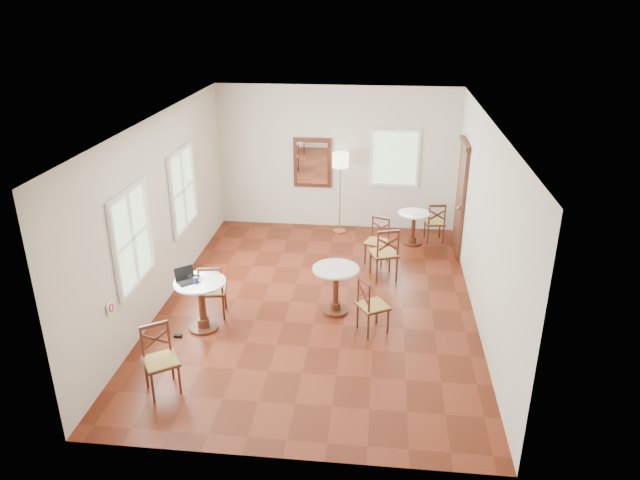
# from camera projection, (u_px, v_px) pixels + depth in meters

# --- Properties ---
(ground) EXTENTS (7.00, 7.00, 0.00)m
(ground) POSITION_uv_depth(u_px,v_px,m) (318.00, 303.00, 9.65)
(ground) COLOR #612110
(ground) RESTS_ON ground
(room_shell) EXTENTS (5.02, 7.02, 3.01)m
(room_shell) POSITION_uv_depth(u_px,v_px,m) (316.00, 188.00, 9.17)
(room_shell) COLOR beige
(room_shell) RESTS_ON ground
(cafe_table_near) EXTENTS (0.76, 0.76, 0.80)m
(cafe_table_near) POSITION_uv_depth(u_px,v_px,m) (201.00, 300.00, 8.73)
(cafe_table_near) COLOR #492012
(cafe_table_near) RESTS_ON ground
(cafe_table_mid) EXTENTS (0.73, 0.73, 0.77)m
(cafe_table_mid) POSITION_uv_depth(u_px,v_px,m) (336.00, 285.00, 9.22)
(cafe_table_mid) COLOR #492012
(cafe_table_mid) RESTS_ON ground
(cafe_table_back) EXTENTS (0.63, 0.63, 0.67)m
(cafe_table_back) POSITION_uv_depth(u_px,v_px,m) (413.00, 225.00, 11.76)
(cafe_table_back) COLOR #492012
(cafe_table_back) RESTS_ON ground
(chair_near_a) EXTENTS (0.48, 0.48, 0.90)m
(chair_near_a) POSITION_uv_depth(u_px,v_px,m) (212.00, 290.00, 9.11)
(chair_near_a) COLOR #492012
(chair_near_a) RESTS_ON ground
(chair_near_b) EXTENTS (0.57, 0.57, 0.89)m
(chair_near_b) POSITION_uv_depth(u_px,v_px,m) (160.00, 360.00, 7.40)
(chair_near_b) COLOR #492012
(chair_near_b) RESTS_ON ground
(chair_mid_a) EXTENTS (0.57, 0.57, 0.97)m
(chair_mid_a) POSITION_uv_depth(u_px,v_px,m) (384.00, 253.00, 10.31)
(chair_mid_a) COLOR #492012
(chair_mid_a) RESTS_ON ground
(chair_mid_b) EXTENTS (0.56, 0.56, 0.88)m
(chair_mid_b) POSITION_uv_depth(u_px,v_px,m) (372.00, 306.00, 8.68)
(chair_mid_b) COLOR #492012
(chair_mid_b) RESTS_ON ground
(chair_back_a) EXTENTS (0.44, 0.44, 0.83)m
(chair_back_a) POSITION_uv_depth(u_px,v_px,m) (435.00, 222.00, 11.89)
(chair_back_a) COLOR #492012
(chair_back_a) RESTS_ON ground
(chair_back_b) EXTENTS (0.51, 0.51, 0.86)m
(chair_back_b) POSITION_uv_depth(u_px,v_px,m) (377.00, 241.00, 10.95)
(chair_back_b) COLOR #492012
(chair_back_b) RESTS_ON ground
(floor_lamp) EXTENTS (0.33, 0.33, 1.71)m
(floor_lamp) POSITION_uv_depth(u_px,v_px,m) (340.00, 166.00, 11.95)
(floor_lamp) COLOR #BF8C3F
(floor_lamp) RESTS_ON ground
(laptop) EXTENTS (0.38, 0.37, 0.21)m
(laptop) POSITION_uv_depth(u_px,v_px,m) (186.00, 278.00, 8.59)
(laptop) COLOR black
(laptop) RESTS_ON cafe_table_near
(mouse) EXTENTS (0.12, 0.10, 0.04)m
(mouse) POSITION_uv_depth(u_px,v_px,m) (196.00, 276.00, 8.73)
(mouse) COLOR black
(mouse) RESTS_ON cafe_table_near
(navy_mug) EXTENTS (0.12, 0.08, 0.09)m
(navy_mug) POSITION_uv_depth(u_px,v_px,m) (196.00, 280.00, 8.54)
(navy_mug) COLOR #101436
(navy_mug) RESTS_ON cafe_table_near
(water_glass) EXTENTS (0.06, 0.06, 0.10)m
(water_glass) POSITION_uv_depth(u_px,v_px,m) (190.00, 278.00, 8.61)
(water_glass) COLOR white
(water_glass) RESTS_ON cafe_table_near
(power_adapter) EXTENTS (0.11, 0.07, 0.04)m
(power_adapter) POSITION_uv_depth(u_px,v_px,m) (178.00, 336.00, 8.69)
(power_adapter) COLOR black
(power_adapter) RESTS_ON ground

